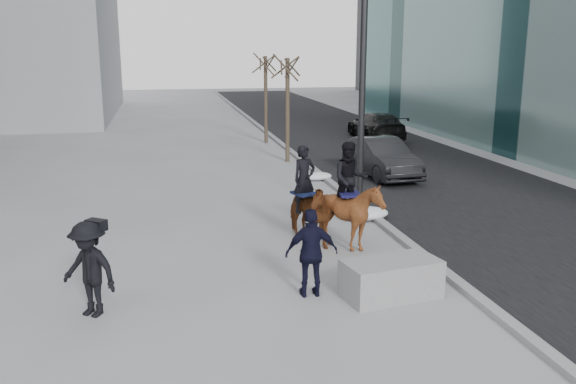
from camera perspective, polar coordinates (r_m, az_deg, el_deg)
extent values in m
plane|color=gray|center=(13.28, 1.06, -7.49)|extent=(120.00, 120.00, 0.00)
cube|color=black|center=(24.62, 11.88, 2.04)|extent=(8.00, 90.00, 0.01)
cube|color=gray|center=(23.31, 2.82, 1.82)|extent=(0.25, 90.00, 0.12)
cube|color=gray|center=(12.07, 9.62, -7.99)|extent=(1.99, 1.24, 0.74)
imported|color=black|center=(23.06, 8.74, 3.21)|extent=(1.81, 4.42, 1.43)
imported|color=black|center=(32.48, 8.25, 6.16)|extent=(2.08, 4.95, 1.43)
imported|color=#523210|center=(14.89, 1.64, -1.95)|extent=(1.44, 2.06, 1.59)
imported|color=black|center=(14.84, 1.52, 1.20)|extent=(0.70, 0.58, 1.66)
cube|color=#0F1738|center=(14.92, 1.52, -0.11)|extent=(0.64, 0.69, 0.06)
imported|color=#49220E|center=(14.55, 5.91, -2.18)|extent=(1.56, 1.70, 1.69)
imported|color=black|center=(14.48, 5.81, 1.23)|extent=(0.94, 0.78, 1.76)
cube|color=#11103C|center=(14.56, 5.78, -0.19)|extent=(0.55, 0.62, 0.06)
imported|color=black|center=(11.79, 2.22, -5.71)|extent=(1.04, 0.47, 1.75)
cylinder|color=#C5480B|center=(12.20, 1.38, -3.69)|extent=(0.04, 0.18, 0.07)
imported|color=black|center=(11.51, -18.12, -6.89)|extent=(1.30, 1.19, 1.75)
cube|color=black|center=(11.50, -17.51, -2.96)|extent=(0.42, 0.39, 0.20)
cylinder|color=black|center=(16.80, 7.05, 12.50)|extent=(0.18, 0.18, 9.00)
ellipsoid|color=silver|center=(17.28, 7.14, -2.00)|extent=(1.39, 0.88, 0.35)
ellipsoid|color=silver|center=(22.26, 2.73, 1.48)|extent=(1.11, 0.71, 0.28)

